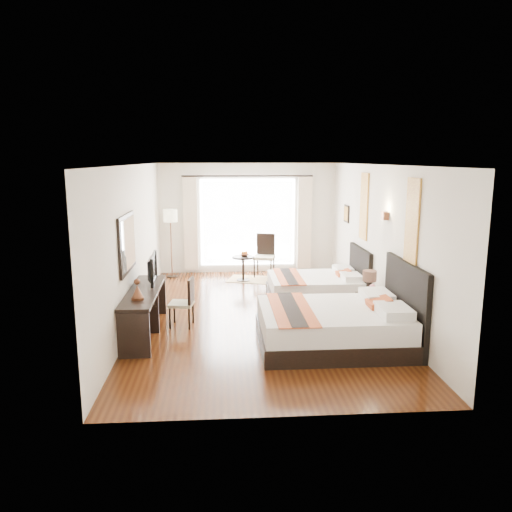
{
  "coord_description": "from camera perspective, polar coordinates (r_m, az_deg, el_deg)",
  "views": [
    {
      "loc": [
        -0.68,
        -8.97,
        2.91
      ],
      "look_at": [
        -0.02,
        0.38,
        1.07
      ],
      "focal_mm": 35.0,
      "sensor_mm": 36.0,
      "label": 1
    }
  ],
  "objects": [
    {
      "name": "bronze_figurine",
      "position": [
        7.94,
        -13.4,
        -3.86
      ],
      "size": [
        0.25,
        0.25,
        0.29
      ],
      "primitive_type": null,
      "rotation": [
        0.0,
        0.0,
        -0.37
      ],
      "color": "#4E2C1C",
      "rests_on": "console_desk"
    },
    {
      "name": "floor",
      "position": [
        9.45,
        0.3,
        -6.87
      ],
      "size": [
        4.5,
        7.5,
        0.01
      ],
      "primitive_type": "cube",
      "color": "#39180A",
      "rests_on": "ground"
    },
    {
      "name": "desk_chair",
      "position": [
        8.92,
        -8.39,
        -6.29
      ],
      "size": [
        0.46,
        0.46,
        0.87
      ],
      "rotation": [
        0.0,
        0.0,
        3.0
      ],
      "color": "#B7AE8D",
      "rests_on": "floor"
    },
    {
      "name": "console_desk",
      "position": [
        8.63,
        -12.64,
        -6.24
      ],
      "size": [
        0.5,
        2.2,
        0.76
      ],
      "primitive_type": "cube",
      "color": "black",
      "rests_on": "floor"
    },
    {
      "name": "mirror_frame",
      "position": [
        8.4,
        -14.53,
        1.42
      ],
      "size": [
        0.04,
        1.25,
        0.95
      ],
      "primitive_type": "cube",
      "color": "black",
      "rests_on": "wall_desk"
    },
    {
      "name": "drape_right",
      "position": [
        12.88,
        5.54,
        3.77
      ],
      "size": [
        0.35,
        0.14,
        2.35
      ],
      "primitive_type": "cube",
      "color": "beige",
      "rests_on": "floor"
    },
    {
      "name": "vase",
      "position": [
        9.15,
        13.14,
        -4.09
      ],
      "size": [
        0.14,
        0.14,
        0.12
      ],
      "primitive_type": "imported",
      "rotation": [
        0.0,
        0.0,
        0.31
      ],
      "color": "black",
      "rests_on": "nightstand"
    },
    {
      "name": "side_table",
      "position": [
        12.02,
        -1.47,
        -1.45
      ],
      "size": [
        0.52,
        0.52,
        0.61
      ],
      "primitive_type": "cylinder",
      "color": "black",
      "rests_on": "floor"
    },
    {
      "name": "art_panel_near",
      "position": [
        7.99,
        17.41,
        3.69
      ],
      "size": [
        0.03,
        0.5,
        1.35
      ],
      "primitive_type": "cube",
      "color": "maroon",
      "rests_on": "wall_headboard"
    },
    {
      "name": "wall_window",
      "position": [
        12.82,
        -0.96,
        4.32
      ],
      "size": [
        4.5,
        0.01,
        2.8
      ],
      "primitive_type": "cube",
      "color": "silver",
      "rests_on": "floor"
    },
    {
      "name": "nightstand",
      "position": [
        9.33,
        12.82,
        -5.82
      ],
      "size": [
        0.41,
        0.5,
        0.48
      ],
      "primitive_type": "cube",
      "color": "black",
      "rests_on": "floor"
    },
    {
      "name": "mirror_glass",
      "position": [
        8.4,
        -14.36,
        1.42
      ],
      "size": [
        0.01,
        1.12,
        0.82
      ],
      "primitive_type": "cube",
      "color": "white",
      "rests_on": "mirror_frame"
    },
    {
      "name": "wall_entry",
      "position": [
        5.48,
        3.29,
        -4.92
      ],
      "size": [
        4.5,
        0.01,
        2.8
      ],
      "primitive_type": "cube",
      "color": "silver",
      "rests_on": "floor"
    },
    {
      "name": "fruit_bowl",
      "position": [
        11.96,
        -1.31,
        0.1
      ],
      "size": [
        0.25,
        0.25,
        0.05
      ],
      "primitive_type": "imported",
      "rotation": [
        0.0,
        0.0,
        -0.18
      ],
      "color": "#472819",
      "rests_on": "side_table"
    },
    {
      "name": "jute_rug",
      "position": [
        12.19,
        -0.35,
        -2.7
      ],
      "size": [
        1.35,
        1.09,
        0.01
      ],
      "primitive_type": "cube",
      "rotation": [
        0.0,
        0.0,
        -0.27
      ],
      "color": "tan",
      "rests_on": "floor"
    },
    {
      "name": "wall_sconce",
      "position": [
        9.06,
        14.53,
        4.46
      ],
      "size": [
        0.1,
        0.14,
        0.14
      ],
      "primitive_type": "cube",
      "color": "#4E2C1C",
      "rests_on": "wall_headboard"
    },
    {
      "name": "bed_near",
      "position": [
        8.02,
        9.37,
        -7.73
      ],
      "size": [
        2.35,
        1.83,
        1.33
      ],
      "color": "black",
      "rests_on": "floor"
    },
    {
      "name": "television",
      "position": [
        9.0,
        -12.17,
        -1.38
      ],
      "size": [
        0.16,
        0.88,
        0.5
      ],
      "primitive_type": "imported",
      "rotation": [
        0.0,
        0.0,
        1.62
      ],
      "color": "black",
      "rests_on": "console_desk"
    },
    {
      "name": "window_glass",
      "position": [
        12.82,
        -0.95,
        3.87
      ],
      "size": [
        2.4,
        0.02,
        2.2
      ],
      "primitive_type": "cube",
      "color": "white",
      "rests_on": "wall_window"
    },
    {
      "name": "sheer_curtain",
      "position": [
        12.76,
        -0.94,
        3.84
      ],
      "size": [
        2.3,
        0.02,
        2.1
      ],
      "primitive_type": "cube",
      "color": "white",
      "rests_on": "wall_window"
    },
    {
      "name": "ceiling",
      "position": [
        8.99,
        0.32,
        10.33
      ],
      "size": [
        4.5,
        7.5,
        0.02
      ],
      "primitive_type": "cube",
      "color": "white",
      "rests_on": "wall_headboard"
    },
    {
      "name": "table_lamp",
      "position": [
        9.34,
        12.85,
        -2.41
      ],
      "size": [
        0.25,
        0.25,
        0.4
      ],
      "color": "black",
      "rests_on": "nightstand"
    },
    {
      "name": "floor_lamp",
      "position": [
        12.37,
        -9.76,
        4.06
      ],
      "size": [
        0.34,
        0.34,
        1.69
      ],
      "color": "black",
      "rests_on": "floor"
    },
    {
      "name": "drape_left",
      "position": [
        12.73,
        -7.47,
        3.63
      ],
      "size": [
        0.35,
        0.14,
        2.35
      ],
      "primitive_type": "cube",
      "color": "beige",
      "rests_on": "floor"
    },
    {
      "name": "wall_headboard",
      "position": [
        9.55,
        13.87,
        1.67
      ],
      "size": [
        0.01,
        7.5,
        2.8
      ],
      "primitive_type": "cube",
      "color": "silver",
      "rests_on": "floor"
    },
    {
      "name": "wall_desk",
      "position": [
        9.23,
        -13.73,
        1.35
      ],
      "size": [
        0.01,
        7.5,
        2.8
      ],
      "primitive_type": "cube",
      "color": "silver",
      "rests_on": "floor"
    },
    {
      "name": "window_chair",
      "position": [
        12.47,
        0.96,
        -0.88
      ],
      "size": [
        0.61,
        0.61,
        1.06
      ],
      "rotation": [
        0.0,
        0.0,
        -1.84
      ],
      "color": "#B7AE8D",
      "rests_on": "floor"
    },
    {
      "name": "art_panel_far",
      "position": [
        10.44,
        12.25,
        5.56
      ],
      "size": [
        0.03,
        0.5,
        1.35
      ],
      "primitive_type": "cube",
      "color": "maroon",
      "rests_on": "wall_headboard"
    },
    {
      "name": "bed_far",
      "position": [
        10.51,
        7.15,
        -3.46
      ],
      "size": [
        1.95,
        1.52,
        1.09
      ],
      "color": "black",
      "rests_on": "floor"
    }
  ]
}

